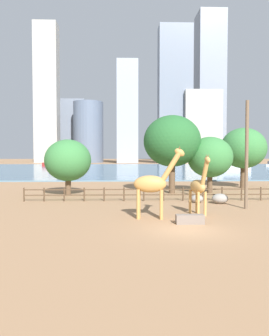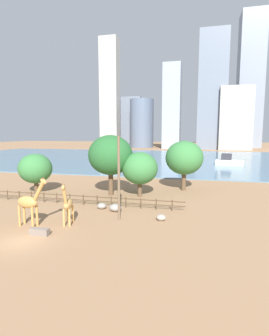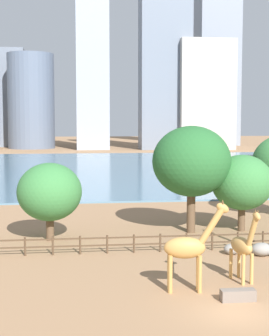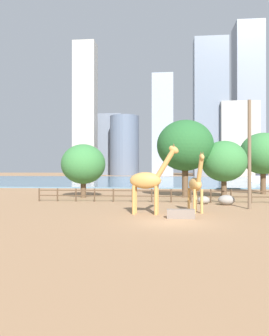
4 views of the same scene
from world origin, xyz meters
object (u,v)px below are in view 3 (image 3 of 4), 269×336
at_px(tree_left_large, 191,162).
at_px(boat_tug, 259,168).
at_px(tree_left_small, 242,183).
at_px(feeding_trough, 238,295).
at_px(boulder_near_fence, 262,249).
at_px(boulder_small, 232,249).
at_px(giraffe_companion, 189,248).
at_px(tree_right_tall, 50,192).
at_px(giraffe_tall, 243,246).

relative_size(tree_left_large, boat_tug, 1.12).
bearing_deg(tree_left_small, feeding_trough, -108.92).
relative_size(boulder_near_fence, boulder_small, 1.30).
xyz_separation_m(giraffe_companion, boulder_small, (4.72, 7.25, -2.05)).
bearing_deg(feeding_trough, tree_left_small, 71.08).
xyz_separation_m(tree_right_tall, tree_left_small, (15.86, 1.61, 0.33)).
bearing_deg(tree_left_small, tree_left_large, -178.85).
bearing_deg(boulder_small, tree_left_large, 99.88).
distance_m(giraffe_tall, tree_left_large, 13.80).
xyz_separation_m(boulder_near_fence, tree_left_large, (-3.20, 7.85, 5.46)).
relative_size(boulder_small, feeding_trough, 0.63).
relative_size(giraffe_companion, tree_left_large, 0.57).
height_order(giraffe_tall, boulder_near_fence, giraffe_tall).
xyz_separation_m(boulder_small, boat_tug, (19.81, 48.70, 0.95)).
bearing_deg(tree_left_small, boulder_small, -113.03).
distance_m(tree_left_large, tree_left_small, 4.73).
distance_m(giraffe_tall, feeding_trough, 3.73).
xyz_separation_m(tree_left_small, boat_tug, (16.70, 41.39, -2.79)).
relative_size(giraffe_companion, boulder_small, 4.47).
height_order(giraffe_tall, tree_right_tall, tree_right_tall).
bearing_deg(tree_right_tall, tree_left_large, 7.53).
relative_size(tree_right_tall, tree_left_small, 0.94).
bearing_deg(giraffe_tall, tree_left_small, 148.74).
bearing_deg(tree_left_small, boulder_near_fence, -98.37).
height_order(tree_left_large, tree_left_small, tree_left_large).
xyz_separation_m(giraffe_tall, boulder_near_fence, (3.20, 5.41, -1.64)).
relative_size(feeding_trough, tree_left_large, 0.20).
height_order(feeding_trough, tree_left_large, tree_left_large).
bearing_deg(giraffe_companion, tree_left_large, 83.03).
bearing_deg(giraffe_companion, boat_tug, 72.81).
height_order(giraffe_tall, boulder_small, giraffe_tall).
distance_m(boulder_small, feeding_trough, 9.41).
height_order(giraffe_companion, boulder_small, giraffe_companion).
xyz_separation_m(giraffe_tall, tree_left_large, (0.00, 13.26, 3.82)).
bearing_deg(boulder_near_fence, feeding_trough, -117.79).
relative_size(boulder_near_fence, tree_left_small, 0.23).
relative_size(feeding_trough, tree_left_small, 0.28).
distance_m(boulder_small, tree_right_tall, 14.38).
xyz_separation_m(giraffe_tall, tree_right_tall, (-11.49, 11.74, 1.69)).
distance_m(boulder_near_fence, boulder_small, 2.04).
bearing_deg(giraffe_tall, boulder_near_fence, 136.25).
height_order(boulder_near_fence, boulder_small, boulder_near_fence).
distance_m(boulder_near_fence, tree_left_large, 10.08).
relative_size(giraffe_tall, tree_left_small, 0.69).
bearing_deg(giraffe_companion, feeding_trough, -32.93).
height_order(boulder_small, tree_left_small, tree_left_small).
bearing_deg(boulder_small, tree_left_small, 66.97).
distance_m(giraffe_companion, tree_left_large, 15.29).
bearing_deg(boat_tug, tree_left_small, -100.36).
xyz_separation_m(boulder_small, feeding_trough, (-2.51, -9.07, -0.07)).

